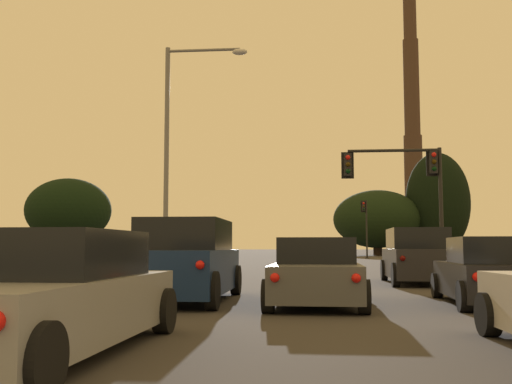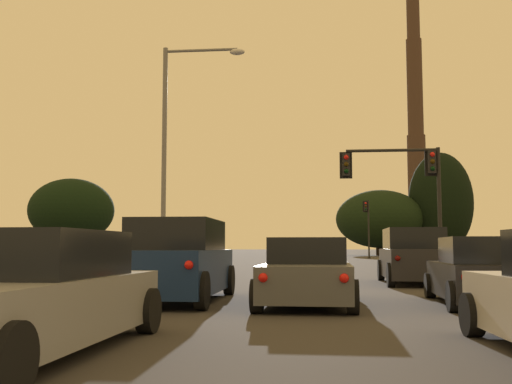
% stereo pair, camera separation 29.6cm
% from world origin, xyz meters
% --- Properties ---
extents(sedan_center_lane_second, '(2.08, 4.74, 1.43)m').
position_xyz_m(sedan_center_lane_second, '(-0.15, 11.77, 0.67)').
color(sedan_center_lane_second, '#4C4F54').
rests_on(sedan_center_lane_second, ground_plane).
extents(sedan_left_lane_third, '(2.05, 4.73, 1.43)m').
position_xyz_m(sedan_left_lane_third, '(-3.28, 5.30, 0.67)').
color(sedan_left_lane_third, gray).
rests_on(sedan_left_lane_third, ground_plane).
extents(suv_right_lane_front, '(2.23, 4.95, 1.86)m').
position_xyz_m(suv_right_lane_front, '(3.28, 19.33, 0.90)').
color(suv_right_lane_front, '#232328').
rests_on(suv_right_lane_front, ground_plane).
extents(suv_left_lane_second, '(2.14, 4.92, 1.86)m').
position_xyz_m(suv_left_lane_second, '(-3.14, 12.17, 0.90)').
color(suv_left_lane_second, navy).
rests_on(suv_left_lane_second, ground_plane).
extents(hatchback_right_lane_second, '(2.08, 4.17, 1.44)m').
position_xyz_m(hatchback_right_lane_second, '(3.52, 11.86, 0.66)').
color(hatchback_right_lane_second, black).
rests_on(hatchback_right_lane_second, ground_plane).
extents(traffic_light_far_right, '(0.78, 0.50, 6.30)m').
position_xyz_m(traffic_light_far_right, '(5.54, 64.34, 4.12)').
color(traffic_light_far_right, black).
rests_on(traffic_light_far_right, ground_plane).
extents(traffic_light_overhead_right, '(4.67, 0.50, 5.77)m').
position_xyz_m(traffic_light_overhead_right, '(4.13, 26.43, 4.39)').
color(traffic_light_overhead_right, black).
rests_on(traffic_light_overhead_right, ground_plane).
extents(street_lamp, '(3.51, 0.36, 9.70)m').
position_xyz_m(street_lamp, '(-5.80, 23.02, 5.89)').
color(street_lamp, slate).
rests_on(street_lamp, ground_plane).
extents(smokestack, '(5.57, 5.57, 60.77)m').
position_xyz_m(smokestack, '(19.34, 115.09, 23.77)').
color(smokestack, '#3C2B22').
rests_on(smokestack, ground_plane).
extents(treeline_right_mid, '(8.97, 8.07, 14.63)m').
position_xyz_m(treeline_right_mid, '(17.59, 85.29, 7.50)').
color(treeline_right_mid, black).
rests_on(treeline_right_mid, ground_plane).
extents(treeline_far_right, '(12.46, 11.22, 9.32)m').
position_xyz_m(treeline_far_right, '(9.05, 85.02, 5.19)').
color(treeline_far_right, black).
rests_on(treeline_far_right, ground_plane).
extents(treeline_center_left, '(12.71, 11.44, 11.45)m').
position_xyz_m(treeline_center_left, '(-36.39, 84.67, 6.65)').
color(treeline_center_left, black).
rests_on(treeline_center_left, ground_plane).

